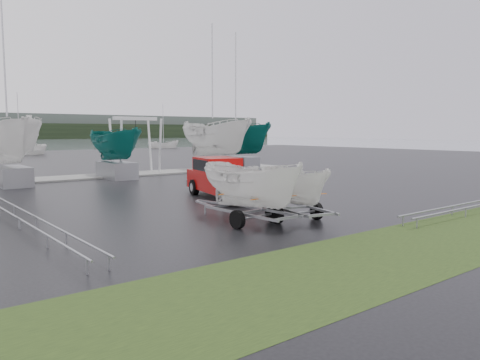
% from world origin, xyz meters
% --- Properties ---
extents(ground_plane, '(120.00, 120.00, 0.00)m').
position_xyz_m(ground_plane, '(0.00, 0.00, 0.00)').
color(ground_plane, black).
rests_on(ground_plane, ground).
extents(grass_verge, '(40.00, 40.00, 0.00)m').
position_xyz_m(grass_verge, '(0.00, -11.00, 0.00)').
color(grass_verge, black).
rests_on(grass_verge, ground).
extents(dock, '(30.00, 3.00, 0.12)m').
position_xyz_m(dock, '(0.00, 13.00, 0.05)').
color(dock, gray).
rests_on(dock, ground).
extents(pickup_truck, '(3.06, 5.86, 1.86)m').
position_xyz_m(pickup_truck, '(0.08, -0.18, 0.97)').
color(pickup_truck, '#9C0908').
rests_on(pickup_truck, ground).
extents(trailer_hitched, '(1.95, 3.77, 4.25)m').
position_xyz_m(trailer_hitched, '(-1.29, -6.31, 2.32)').
color(trailer_hitched, gray).
rests_on(trailer_hitched, ground).
extents(trailer_parked, '(1.81, 3.65, 4.89)m').
position_xyz_m(trailer_parked, '(-2.95, -5.97, 2.65)').
color(trailer_parked, gray).
rests_on(trailer_parked, ground).
extents(boat_hoist, '(3.30, 2.18, 4.12)m').
position_xyz_m(boat_hoist, '(2.04, 13.00, 2.67)').
color(boat_hoist, silver).
rests_on(boat_hoist, ground).
extents(keelboat_0, '(2.76, 3.20, 10.94)m').
position_xyz_m(keelboat_0, '(-6.62, 11.00, 4.39)').
color(keelboat_0, gray).
rests_on(keelboat_0, ground).
extents(keelboat_1, '(2.19, 3.20, 6.92)m').
position_xyz_m(keelboat_1, '(-0.25, 11.20, 3.44)').
color(keelboat_1, gray).
rests_on(keelboat_1, ground).
extents(keelboat_2, '(2.88, 3.20, 11.07)m').
position_xyz_m(keelboat_2, '(7.65, 11.00, 4.59)').
color(keelboat_2, gray).
rests_on(keelboat_2, ground).
extents(keelboat_3, '(2.62, 3.20, 10.80)m').
position_xyz_m(keelboat_3, '(10.10, 11.30, 4.17)').
color(keelboat_3, gray).
rests_on(keelboat_3, ground).
extents(mast_rack_0, '(0.56, 6.50, 0.06)m').
position_xyz_m(mast_rack_0, '(-9.00, 1.00, 0.35)').
color(mast_rack_0, gray).
rests_on(mast_rack_0, ground).
extents(mast_rack_1, '(0.56, 6.50, 0.06)m').
position_xyz_m(mast_rack_1, '(-9.00, -5.00, 0.35)').
color(mast_rack_1, gray).
rests_on(mast_rack_1, ground).
extents(mast_rack_2, '(7.00, 0.56, 0.06)m').
position_xyz_m(mast_rack_2, '(4.00, -9.50, 0.35)').
color(mast_rack_2, gray).
rests_on(mast_rack_2, ground).
extents(moored_boat_2, '(2.67, 2.61, 11.39)m').
position_xyz_m(moored_boat_2, '(2.22, 47.29, 0.00)').
color(moored_boat_2, silver).
rests_on(moored_boat_2, ground).
extents(moored_boat_3, '(2.57, 2.52, 10.89)m').
position_xyz_m(moored_boat_3, '(28.83, 57.52, 0.01)').
color(moored_boat_3, silver).
rests_on(moored_boat_3, ground).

